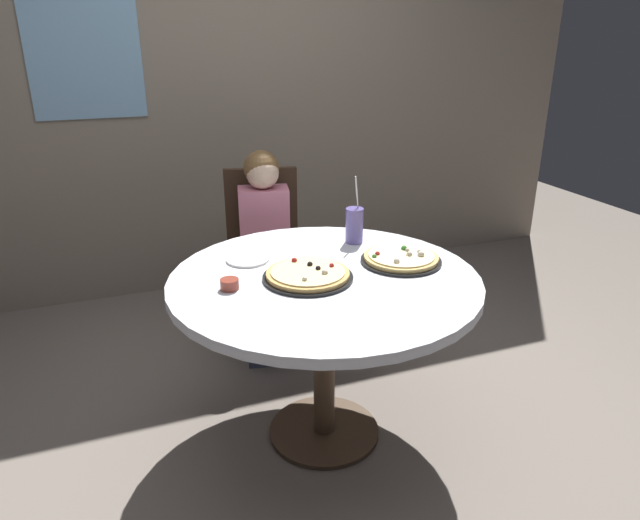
{
  "coord_description": "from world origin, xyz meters",
  "views": [
    {
      "loc": [
        -0.75,
        -1.92,
        1.64
      ],
      "look_at": [
        0.0,
        0.05,
        0.8
      ],
      "focal_mm": 32.16,
      "sensor_mm": 36.0,
      "label": 1
    }
  ],
  "objects_px": {
    "chair_wooden": "(264,246)",
    "pizza_veggie": "(308,275)",
    "plate_small": "(248,259)",
    "sauce_bowl": "(230,284)",
    "dining_table": "(324,298)",
    "pizza_cheese": "(401,258)",
    "soda_cup": "(354,225)",
    "diner_child": "(267,266)"
  },
  "relations": [
    {
      "from": "pizza_veggie",
      "to": "pizza_cheese",
      "type": "height_order",
      "value": "pizza_cheese"
    },
    {
      "from": "chair_wooden",
      "to": "sauce_bowl",
      "type": "relative_size",
      "value": 13.57
    },
    {
      "from": "chair_wooden",
      "to": "pizza_veggie",
      "type": "bearing_deg",
      "value": -95.1
    },
    {
      "from": "dining_table",
      "to": "sauce_bowl",
      "type": "distance_m",
      "value": 0.39
    },
    {
      "from": "diner_child",
      "to": "plate_small",
      "type": "relative_size",
      "value": 6.01
    },
    {
      "from": "dining_table",
      "to": "pizza_cheese",
      "type": "relative_size",
      "value": 3.65
    },
    {
      "from": "plate_small",
      "to": "sauce_bowl",
      "type": "bearing_deg",
      "value": -117.41
    },
    {
      "from": "soda_cup",
      "to": "plate_small",
      "type": "height_order",
      "value": "soda_cup"
    },
    {
      "from": "chair_wooden",
      "to": "plate_small",
      "type": "xyz_separation_m",
      "value": [
        -0.26,
        -0.72,
        0.22
      ]
    },
    {
      "from": "diner_child",
      "to": "pizza_cheese",
      "type": "distance_m",
      "value": 0.91
    },
    {
      "from": "pizza_veggie",
      "to": "soda_cup",
      "type": "bearing_deg",
      "value": 43.28
    },
    {
      "from": "pizza_cheese",
      "to": "sauce_bowl",
      "type": "bearing_deg",
      "value": -179.02
    },
    {
      "from": "pizza_veggie",
      "to": "pizza_cheese",
      "type": "bearing_deg",
      "value": 3.46
    },
    {
      "from": "soda_cup",
      "to": "dining_table",
      "type": "bearing_deg",
      "value": -130.16
    },
    {
      "from": "dining_table",
      "to": "soda_cup",
      "type": "xyz_separation_m",
      "value": [
        0.27,
        0.32,
        0.18
      ]
    },
    {
      "from": "chair_wooden",
      "to": "pizza_veggie",
      "type": "relative_size",
      "value": 2.69
    },
    {
      "from": "pizza_cheese",
      "to": "sauce_bowl",
      "type": "height_order",
      "value": "pizza_cheese"
    },
    {
      "from": "chair_wooden",
      "to": "diner_child",
      "type": "relative_size",
      "value": 0.88
    },
    {
      "from": "pizza_cheese",
      "to": "sauce_bowl",
      "type": "relative_size",
      "value": 4.79
    },
    {
      "from": "diner_child",
      "to": "pizza_veggie",
      "type": "bearing_deg",
      "value": -93.74
    },
    {
      "from": "chair_wooden",
      "to": "pizza_cheese",
      "type": "xyz_separation_m",
      "value": [
        0.33,
        -0.96,
        0.24
      ]
    },
    {
      "from": "sauce_bowl",
      "to": "plate_small",
      "type": "xyz_separation_m",
      "value": [
        0.13,
        0.26,
        -0.02
      ]
    },
    {
      "from": "pizza_veggie",
      "to": "pizza_cheese",
      "type": "relative_size",
      "value": 1.05
    },
    {
      "from": "pizza_veggie",
      "to": "soda_cup",
      "type": "xyz_separation_m",
      "value": [
        0.34,
        0.32,
        0.07
      ]
    },
    {
      "from": "dining_table",
      "to": "chair_wooden",
      "type": "distance_m",
      "value": 1.0
    },
    {
      "from": "dining_table",
      "to": "sauce_bowl",
      "type": "bearing_deg",
      "value": 177.99
    },
    {
      "from": "chair_wooden",
      "to": "diner_child",
      "type": "height_order",
      "value": "diner_child"
    },
    {
      "from": "dining_table",
      "to": "plate_small",
      "type": "bearing_deg",
      "value": 131.84
    },
    {
      "from": "diner_child",
      "to": "plate_small",
      "type": "bearing_deg",
      "value": -112.61
    },
    {
      "from": "dining_table",
      "to": "pizza_cheese",
      "type": "bearing_deg",
      "value": 4.15
    },
    {
      "from": "pizza_cheese",
      "to": "soda_cup",
      "type": "xyz_separation_m",
      "value": [
        -0.09,
        0.29,
        0.06
      ]
    },
    {
      "from": "sauce_bowl",
      "to": "plate_small",
      "type": "height_order",
      "value": "sauce_bowl"
    },
    {
      "from": "sauce_bowl",
      "to": "dining_table",
      "type": "bearing_deg",
      "value": -2.01
    },
    {
      "from": "pizza_cheese",
      "to": "sauce_bowl",
      "type": "distance_m",
      "value": 0.73
    },
    {
      "from": "sauce_bowl",
      "to": "plate_small",
      "type": "relative_size",
      "value": 0.39
    },
    {
      "from": "chair_wooden",
      "to": "pizza_cheese",
      "type": "height_order",
      "value": "chair_wooden"
    },
    {
      "from": "dining_table",
      "to": "pizza_veggie",
      "type": "distance_m",
      "value": 0.13
    },
    {
      "from": "soda_cup",
      "to": "pizza_cheese",
      "type": "bearing_deg",
      "value": -73.7
    },
    {
      "from": "plate_small",
      "to": "diner_child",
      "type": "bearing_deg",
      "value": 67.39
    },
    {
      "from": "sauce_bowl",
      "to": "pizza_veggie",
      "type": "bearing_deg",
      "value": -2.46
    },
    {
      "from": "dining_table",
      "to": "pizza_veggie",
      "type": "bearing_deg",
      "value": 179.95
    },
    {
      "from": "dining_table",
      "to": "pizza_veggie",
      "type": "xyz_separation_m",
      "value": [
        -0.07,
        0.0,
        0.11
      ]
    }
  ]
}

